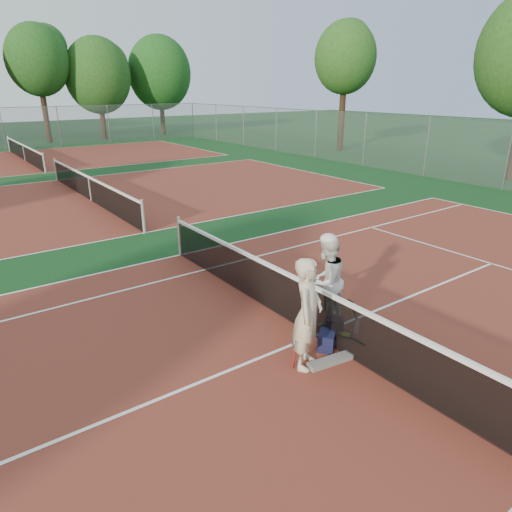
% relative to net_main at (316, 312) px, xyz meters
% --- Properties ---
extents(ground, '(130.00, 130.00, 0.00)m').
position_rel_net_main_xyz_m(ground, '(0.00, 0.00, -0.51)').
color(ground, '#0E3615').
rests_on(ground, ground).
extents(court_main, '(23.77, 10.97, 0.01)m').
position_rel_net_main_xyz_m(court_main, '(0.00, 0.00, -0.51)').
color(court_main, maroon).
rests_on(court_main, ground).
extents(court_far_a, '(23.77, 10.97, 0.01)m').
position_rel_net_main_xyz_m(court_far_a, '(0.00, 13.50, -0.51)').
color(court_far_a, maroon).
rests_on(court_far_a, ground).
extents(court_far_b, '(23.77, 10.97, 0.01)m').
position_rel_net_main_xyz_m(court_far_b, '(0.00, 27.00, -0.51)').
color(court_far_b, maroon).
rests_on(court_far_b, ground).
extents(net_main, '(0.10, 10.98, 1.02)m').
position_rel_net_main_xyz_m(net_main, '(0.00, 0.00, 0.00)').
color(net_main, black).
rests_on(net_main, ground).
extents(net_far_a, '(0.10, 10.98, 1.02)m').
position_rel_net_main_xyz_m(net_far_a, '(0.00, 13.50, 0.00)').
color(net_far_a, black).
rests_on(net_far_a, ground).
extents(net_far_b, '(0.10, 10.98, 1.02)m').
position_rel_net_main_xyz_m(net_far_b, '(0.00, 27.00, 0.00)').
color(net_far_b, black).
rests_on(net_far_b, ground).
extents(fence_back, '(32.00, 0.06, 3.00)m').
position_rel_net_main_xyz_m(fence_back, '(0.00, 34.00, 0.99)').
color(fence_back, slate).
rests_on(fence_back, ground).
extents(fence_right, '(0.06, 54.50, 3.00)m').
position_rel_net_main_xyz_m(fence_right, '(16.00, 6.75, 0.99)').
color(fence_right, slate).
rests_on(fence_right, ground).
extents(player_a, '(0.84, 0.79, 1.93)m').
position_rel_net_main_xyz_m(player_a, '(-0.77, -0.61, 0.45)').
color(player_a, beige).
rests_on(player_a, ground).
extents(player_b, '(1.02, 0.89, 1.79)m').
position_rel_net_main_xyz_m(player_b, '(0.54, 0.30, 0.38)').
color(player_b, silver).
rests_on(player_b, ground).
extents(racket_red, '(0.28, 0.32, 0.58)m').
position_rel_net_main_xyz_m(racket_red, '(-0.87, -0.51, -0.22)').
color(racket_red, maroon).
rests_on(racket_red, ground).
extents(racket_black_held, '(0.37, 0.32, 0.53)m').
position_rel_net_main_xyz_m(racket_black_held, '(0.91, -0.05, -0.24)').
color(racket_black_held, black).
rests_on(racket_black_held, ground).
extents(racket_spare, '(0.30, 0.62, 0.06)m').
position_rel_net_main_xyz_m(racket_spare, '(0.48, -0.33, -0.48)').
color(racket_spare, black).
rests_on(racket_spare, ground).
extents(sports_bag_navy, '(0.49, 0.47, 0.32)m').
position_rel_net_main_xyz_m(sports_bag_navy, '(-0.12, -0.45, -0.35)').
color(sports_bag_navy, black).
rests_on(sports_bag_navy, ground).
extents(sports_bag_purple, '(0.39, 0.37, 0.26)m').
position_rel_net_main_xyz_m(sports_bag_purple, '(0.43, -0.09, -0.38)').
color(sports_bag_purple, black).
rests_on(sports_bag_purple, ground).
extents(net_cover_canvas, '(0.88, 0.31, 0.09)m').
position_rel_net_main_xyz_m(net_cover_canvas, '(-0.40, -0.84, -0.46)').
color(net_cover_canvas, slate).
rests_on(net_cover_canvas, ground).
extents(water_bottle, '(0.09, 0.09, 0.30)m').
position_rel_net_main_xyz_m(water_bottle, '(0.70, -0.41, -0.36)').
color(water_bottle, silver).
rests_on(water_bottle, ground).
extents(tree_back_3, '(4.86, 4.86, 9.24)m').
position_rel_net_main_xyz_m(tree_back_3, '(3.75, 36.84, 5.90)').
color(tree_back_3, '#382314').
rests_on(tree_back_3, ground).
extents(tree_back_4, '(5.56, 5.56, 8.54)m').
position_rel_net_main_xyz_m(tree_back_4, '(8.47, 36.84, 4.82)').
color(tree_back_4, '#382314').
rests_on(tree_back_4, ground).
extents(tree_back_5, '(5.88, 5.88, 9.05)m').
position_rel_net_main_xyz_m(tree_back_5, '(14.58, 37.55, 5.15)').
color(tree_back_5, '#382314').
rests_on(tree_back_5, ground).
extents(tree_right_1, '(4.27, 4.27, 8.80)m').
position_rel_net_main_xyz_m(tree_right_1, '(19.94, 18.78, 5.80)').
color(tree_right_1, '#382314').
rests_on(tree_right_1, ground).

